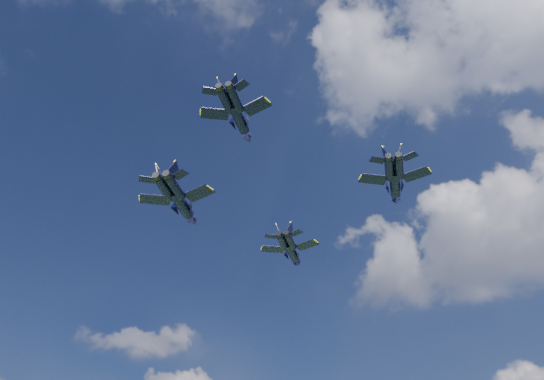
{
  "coord_description": "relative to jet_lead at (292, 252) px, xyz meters",
  "views": [
    {
      "loc": [
        52.38,
        -71.21,
        3.47
      ],
      "look_at": [
        2.94,
        -2.6,
        61.64
      ],
      "focal_mm": 40.0,
      "sensor_mm": 36.0,
      "label": 1
    }
  ],
  "objects": [
    {
      "name": "jet_slot",
      "position": [
        14.25,
        -34.58,
        2.19
      ],
      "size": [
        10.05,
        13.93,
        3.3
      ],
      "rotation": [
        0.0,
        0.0,
        0.37
      ],
      "color": "black"
    },
    {
      "name": "jet_lead",
      "position": [
        0.0,
        0.0,
        0.0
      ],
      "size": [
        10.64,
        14.75,
        3.49
      ],
      "rotation": [
        0.0,
        0.0,
        0.37
      ],
      "color": "black"
    },
    {
      "name": "jet_left",
      "position": [
        -8.54,
        -22.24,
        2.53
      ],
      "size": [
        13.04,
        18.11,
        4.29
      ],
      "rotation": [
        0.0,
        0.0,
        0.38
      ],
      "color": "black"
    },
    {
      "name": "jet_right",
      "position": [
        25.98,
        -7.97,
        0.86
      ],
      "size": [
        11.05,
        15.18,
        3.62
      ],
      "rotation": [
        0.0,
        0.0,
        0.42
      ],
      "color": "black"
    }
  ]
}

